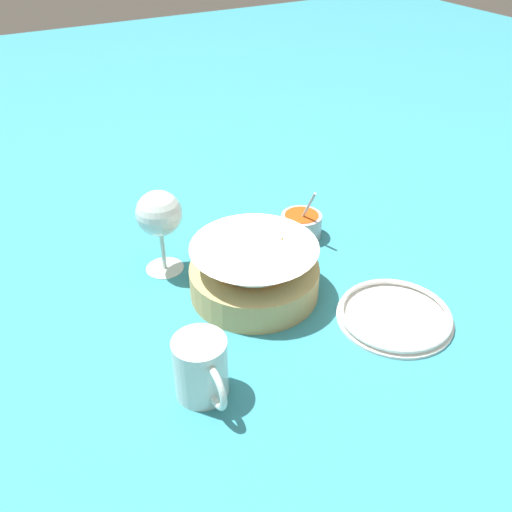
% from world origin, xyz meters
% --- Properties ---
extents(ground_plane, '(4.00, 4.00, 0.00)m').
position_xyz_m(ground_plane, '(0.00, 0.00, 0.00)').
color(ground_plane, teal).
extents(food_basket, '(0.21, 0.21, 0.09)m').
position_xyz_m(food_basket, '(-0.02, 0.00, 0.04)').
color(food_basket, tan).
rests_on(food_basket, ground_plane).
extents(sauce_cup, '(0.08, 0.08, 0.11)m').
position_xyz_m(sauce_cup, '(-0.13, 0.16, 0.02)').
color(sauce_cup, '#B7B7BC').
rests_on(sauce_cup, ground_plane).
extents(wine_glass, '(0.08, 0.08, 0.15)m').
position_xyz_m(wine_glass, '(-0.15, -0.10, 0.10)').
color(wine_glass, silver).
rests_on(wine_glass, ground_plane).
extents(beer_mug, '(0.11, 0.07, 0.09)m').
position_xyz_m(beer_mug, '(0.13, -0.16, 0.04)').
color(beer_mug, silver).
rests_on(beer_mug, ground_plane).
extents(side_plate, '(0.18, 0.18, 0.01)m').
position_xyz_m(side_plate, '(0.14, 0.15, 0.01)').
color(side_plate, white).
rests_on(side_plate, ground_plane).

